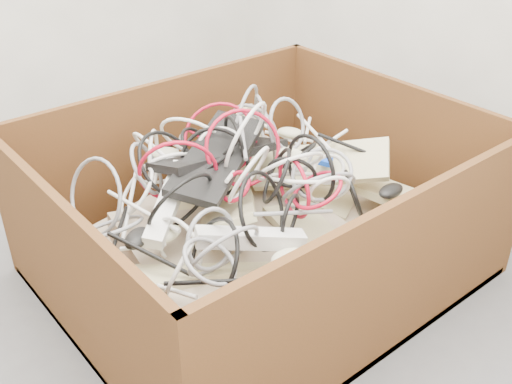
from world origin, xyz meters
TOP-DOWN VIEW (x-y plane):
  - ground at (0.00, 0.00)m, footprint 3.00×3.00m
  - cardboard_box at (0.22, -0.15)m, footprint 1.29×1.08m
  - keyboard_pile at (0.27, -0.14)m, footprint 1.08×0.92m
  - mice_scatter at (0.18, -0.17)m, footprint 0.90×0.69m
  - power_strip_left at (-0.07, -0.12)m, footprint 0.27×0.24m
  - power_strip_right at (0.02, -0.37)m, footprint 0.29×0.19m
  - vga_plug at (0.49, -0.18)m, footprint 0.06×0.06m
  - cable_tangle at (0.15, -0.11)m, footprint 1.07×0.85m

SIDE VIEW (x-z plane):
  - ground at x=0.00m, z-range 0.00..0.00m
  - cardboard_box at x=0.22m, z-range -0.14..0.41m
  - keyboard_pile at x=0.27m, z-range 0.09..0.48m
  - vga_plug at x=0.49m, z-range 0.34..0.36m
  - mice_scatter at x=0.18m, z-range 0.26..0.44m
  - power_strip_right at x=0.02m, z-range 0.30..0.40m
  - power_strip_left at x=-0.07m, z-range 0.32..0.44m
  - cable_tangle at x=0.15m, z-range 0.17..0.64m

